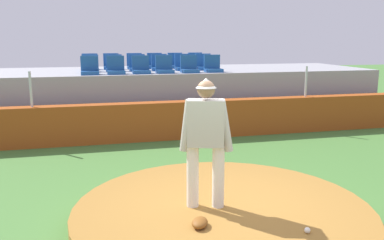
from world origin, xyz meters
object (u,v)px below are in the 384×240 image
at_px(stadium_chair_8, 137,66).
at_px(stadium_chair_13, 111,64).
at_px(stadium_chair_5, 213,67).
at_px(stadium_chair_17, 196,63).
at_px(stadium_chair_14, 135,64).
at_px(stadium_chair_15, 155,64).
at_px(stadium_chair_10, 183,65).
at_px(stadium_chair_1, 116,68).
at_px(stadium_chair_11, 204,65).
at_px(fielding_glove, 200,223).
at_px(stadium_chair_0, 90,69).
at_px(pitcher, 206,134).
at_px(stadium_chair_2, 141,68).
at_px(stadium_chair_16, 176,63).
at_px(stadium_chair_9, 160,65).
at_px(stadium_chair_7, 114,66).
at_px(stadium_chair_12, 90,65).
at_px(baseball, 307,230).
at_px(stadium_chair_6, 90,67).
at_px(stadium_chair_4, 189,67).

xyz_separation_m(stadium_chair_8, stadium_chair_13, (-0.72, 0.92, 0.00)).
relative_size(stadium_chair_5, stadium_chair_17, 1.00).
relative_size(stadium_chair_14, stadium_chair_15, 1.00).
xyz_separation_m(stadium_chair_10, stadium_chair_14, (-1.40, 0.92, 0.00)).
xyz_separation_m(stadium_chair_1, stadium_chair_13, (-0.03, 1.85, 0.00)).
bearing_deg(stadium_chair_11, fielding_glove, 74.18).
xyz_separation_m(stadium_chair_1, stadium_chair_14, (0.71, 1.81, 0.00)).
bearing_deg(stadium_chair_15, stadium_chair_0, 41.11).
xyz_separation_m(pitcher, stadium_chair_8, (-0.11, 7.26, 0.46)).
bearing_deg(stadium_chair_17, stadium_chair_1, 33.66).
relative_size(stadium_chair_0, stadium_chair_17, 1.00).
height_order(stadium_chair_2, stadium_chair_16, same).
distance_m(stadium_chair_8, stadium_chair_9, 0.69).
distance_m(stadium_chair_7, stadium_chair_12, 1.14).
relative_size(baseball, stadium_chair_5, 0.15).
bearing_deg(stadium_chair_9, stadium_chair_0, 23.93).
xyz_separation_m(baseball, stadium_chair_10, (0.31, 8.33, 1.48)).
relative_size(stadium_chair_6, stadium_chair_10, 1.00).
distance_m(stadium_chair_7, stadium_chair_17, 2.91).
height_order(fielding_glove, stadium_chair_7, stadium_chair_7).
distance_m(fielding_glove, stadium_chair_8, 8.01).
bearing_deg(stadium_chair_1, stadium_chair_14, -111.48).
relative_size(fielding_glove, stadium_chair_13, 0.60).
xyz_separation_m(stadium_chair_4, stadium_chair_10, (0.02, 0.90, 0.00)).
distance_m(stadium_chair_1, stadium_chair_16, 2.75).
bearing_deg(stadium_chair_10, stadium_chair_14, -33.36).
bearing_deg(stadium_chair_4, stadium_chair_7, -23.93).
bearing_deg(stadium_chair_13, stadium_chair_1, 90.88).
bearing_deg(stadium_chair_16, stadium_chair_6, 18.14).
relative_size(stadium_chair_9, stadium_chair_14, 1.00).
height_order(stadium_chair_2, stadium_chair_5, same).
height_order(stadium_chair_0, stadium_chair_14, same).
bearing_deg(stadium_chair_0, fielding_glove, 100.26).
bearing_deg(baseball, fielding_glove, 158.61).
xyz_separation_m(stadium_chair_2, stadium_chair_16, (1.36, 1.79, 0.00)).
relative_size(stadium_chair_8, stadium_chair_15, 1.00).
height_order(fielding_glove, stadium_chair_14, stadium_chair_14).
xyz_separation_m(stadium_chair_4, stadium_chair_14, (-1.38, 1.82, 0.00)).
height_order(stadium_chair_6, stadium_chair_16, same).
distance_m(stadium_chair_2, stadium_chair_15, 1.94).
bearing_deg(fielding_glove, stadium_chair_8, -155.96).
xyz_separation_m(stadium_chair_4, stadium_chair_6, (-2.78, 0.92, 0.00)).
bearing_deg(fielding_glove, stadium_chair_14, -155.97).
bearing_deg(fielding_glove, baseball, 93.65).
xyz_separation_m(stadium_chair_0, stadium_chair_6, (0.02, 0.89, 0.00)).
bearing_deg(pitcher, stadium_chair_5, 89.15).
bearing_deg(stadium_chair_15, stadium_chair_7, 33.77).
relative_size(stadium_chair_0, stadium_chair_12, 1.00).
relative_size(stadium_chair_5, stadium_chair_10, 1.00).
height_order(stadium_chair_4, stadium_chair_16, same).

